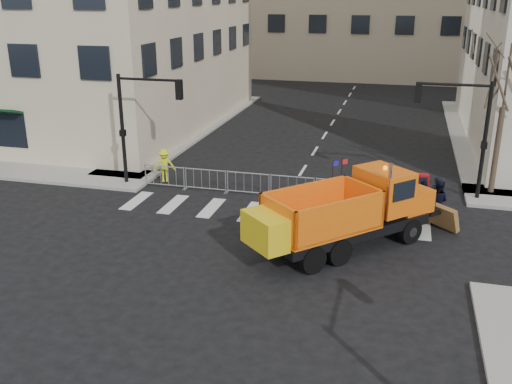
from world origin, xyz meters
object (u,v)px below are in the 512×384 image
(newspaper_box, at_px, (423,186))
(worker, at_px, (164,165))
(cop_c, at_px, (423,200))
(cop_b, at_px, (437,201))
(cop_a, at_px, (436,197))
(plow_truck, at_px, (344,211))

(newspaper_box, bearing_deg, worker, 175.65)
(newspaper_box, bearing_deg, cop_c, -98.79)
(cop_b, relative_size, worker, 1.10)
(worker, distance_m, newspaper_box, 12.26)
(cop_a, bearing_deg, worker, -22.75)
(cop_b, bearing_deg, cop_a, -71.87)
(newspaper_box, bearing_deg, cop_b, -86.38)
(cop_a, distance_m, cop_c, 0.76)
(worker, height_order, newspaper_box, worker)
(cop_b, xyz_separation_m, cop_c, (-0.55, 0.10, -0.04))
(plow_truck, relative_size, cop_c, 4.54)
(plow_truck, relative_size, newspaper_box, 7.13)
(cop_c, xyz_separation_m, newspaper_box, (0.02, 2.41, -0.16))
(cop_c, xyz_separation_m, worker, (-12.21, 1.58, 0.11))
(plow_truck, relative_size, cop_b, 4.32)
(worker, relative_size, newspaper_box, 1.50)
(plow_truck, distance_m, worker, 10.73)
(plow_truck, height_order, newspaper_box, plow_truck)
(cop_c, bearing_deg, cop_b, 133.23)
(plow_truck, relative_size, worker, 4.76)
(plow_truck, relative_size, cop_a, 4.45)
(plow_truck, bearing_deg, cop_c, 5.49)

